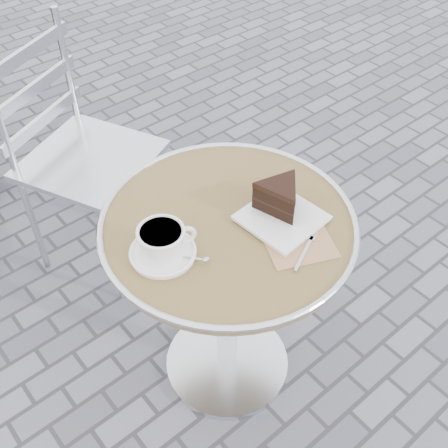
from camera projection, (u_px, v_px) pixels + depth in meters
ground at (227, 364)px, 2.05m from camera, size 80.00×80.00×0.00m
cafe_table at (228, 262)px, 1.65m from camera, size 0.72×0.72×0.74m
cappuccino_set at (163, 244)px, 1.43m from camera, size 0.17×0.19×0.09m
cake_plate_set at (281, 202)px, 1.52m from camera, size 0.25×0.32×0.11m
bistro_chair at (62, 131)px, 2.05m from camera, size 0.58×0.58×0.98m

